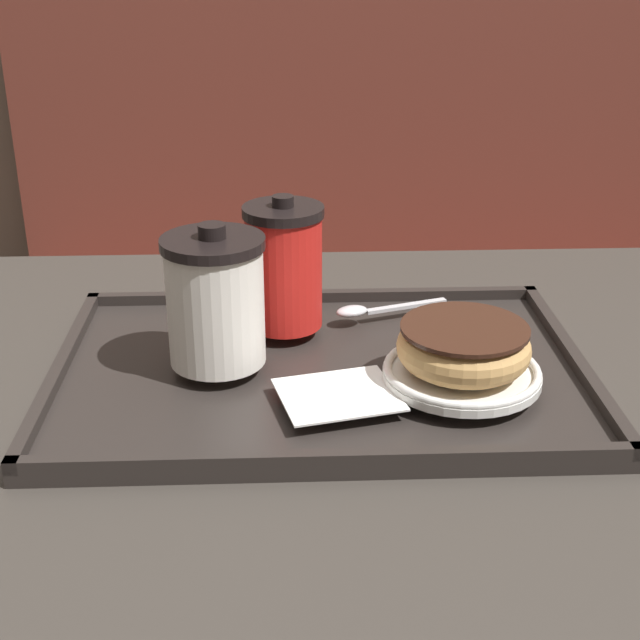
{
  "coord_description": "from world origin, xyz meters",
  "views": [
    {
      "loc": [
        -0.06,
        -0.76,
        1.12
      ],
      "look_at": [
        -0.03,
        0.02,
        0.77
      ],
      "focal_mm": 50.0,
      "sensor_mm": 36.0,
      "label": 1
    }
  ],
  "objects": [
    {
      "name": "spoon",
      "position": [
        0.02,
        0.13,
        0.73
      ],
      "size": [
        0.13,
        0.05,
        0.01
      ],
      "rotation": [
        0.0,
        0.0,
        3.46
      ],
      "color": "silver",
      "rests_on": "serving_tray"
    },
    {
      "name": "napkin_paper",
      "position": [
        -0.02,
        -0.06,
        0.73
      ],
      "size": [
        0.12,
        0.11,
        0.0
      ],
      "rotation": [
        0.0,
        0.0,
        0.23
      ],
      "color": "white",
      "rests_on": "serving_tray"
    },
    {
      "name": "coffee_cup_front",
      "position": [
        -0.13,
        0.02,
        0.79
      ],
      "size": [
        0.1,
        0.1,
        0.14
      ],
      "color": "white",
      "rests_on": "serving_tray"
    },
    {
      "name": "donut_chocolate_glazed",
      "position": [
        0.1,
        -0.03,
        0.76
      ],
      "size": [
        0.12,
        0.12,
        0.04
      ],
      "color": "tan",
      "rests_on": "plate_with_chocolate_donut"
    },
    {
      "name": "coffee_cup_rear",
      "position": [
        -0.06,
        0.1,
        0.79
      ],
      "size": [
        0.08,
        0.08,
        0.14
      ],
      "color": "red",
      "rests_on": "serving_tray"
    },
    {
      "name": "cafe_table",
      "position": [
        0.0,
        0.0,
        0.55
      ],
      "size": [
        1.05,
        0.79,
        0.7
      ],
      "color": "#38332D",
      "rests_on": "ground_plane"
    },
    {
      "name": "plate_with_chocolate_donut",
      "position": [
        0.1,
        -0.03,
        0.74
      ],
      "size": [
        0.15,
        0.15,
        0.01
      ],
      "color": "white",
      "rests_on": "serving_tray"
    },
    {
      "name": "booth_bench",
      "position": [
        0.14,
        0.87,
        0.32
      ],
      "size": [
        1.45,
        0.44,
        1.0
      ],
      "color": "brown",
      "rests_on": "ground_plane"
    },
    {
      "name": "serving_tray",
      "position": [
        -0.03,
        0.02,
        0.71
      ],
      "size": [
        0.52,
        0.36,
        0.02
      ],
      "color": "#282321",
      "rests_on": "cafe_table"
    }
  ]
}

